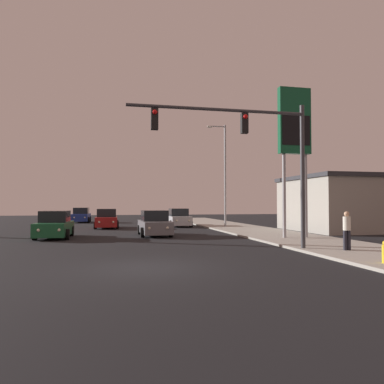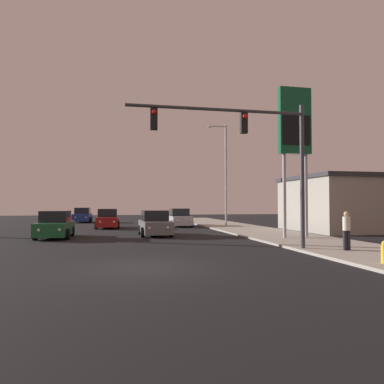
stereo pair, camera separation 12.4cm
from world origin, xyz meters
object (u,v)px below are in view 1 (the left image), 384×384
Objects in this scene: car_blue at (81,216)px; street_lamp at (224,170)px; car_silver at (179,218)px; car_red at (107,219)px; car_green at (55,226)px; gas_station_sign at (294,129)px; car_grey at (155,224)px; pedestrian_on_sidewalk at (347,229)px; traffic_light_mast at (254,144)px.

street_lamp is (13.12, -12.90, 4.36)m from car_blue.
car_silver is 13.85m from car_blue.
car_red is at bearing 107.23° from car_blue.
gas_station_sign is (14.22, -3.92, 5.86)m from car_green.
car_green is (-6.27, -0.48, 0.00)m from car_grey.
car_grey is at bearing 109.71° from car_blue.
car_red is at bearing 169.58° from street_lamp.
pedestrian_on_sidewalk is (0.31, -17.24, -4.08)m from street_lamp.
car_blue is (-9.59, 10.00, 0.00)m from car_silver.
car_blue is 30.85m from traffic_light_mast.
car_grey is 1.00× the size of car_green.
car_blue is 1.00× the size of car_green.
car_grey is 0.54× the size of traffic_light_mast.
pedestrian_on_sidewalk is (3.85, -20.13, 0.27)m from car_silver.
car_grey is at bearing -173.50° from car_green.
pedestrian_on_sidewalk is at bearing 121.98° from car_grey.
car_green is (-9.59, -10.04, 0.00)m from car_silver.
car_blue is 1.00× the size of car_red.
pedestrian_on_sidewalk reaches higher than car_blue.
gas_station_sign is (4.63, -13.97, 5.86)m from car_silver.
car_green is 15.56m from street_lamp.
street_lamp is (3.53, -2.90, 4.36)m from car_silver.
car_grey is at bearing 151.03° from gas_station_sign.
car_blue is 20.04m from car_green.
car_red is 21.75m from pedestrian_on_sidewalk.
car_blue and car_red have the same top height.
car_grey is 1.01× the size of car_red.
car_red is at bearing -106.36° from car_green.
car_blue is 18.91m from street_lamp.
car_grey and car_red have the same top height.
pedestrian_on_sidewalk is at bearing -97.24° from gas_station_sign.
pedestrian_on_sidewalk is at bearing -16.21° from traffic_light_mast.
gas_station_sign reaches higher than car_blue.
traffic_light_mast is 16.51m from street_lamp.
car_red is (3.02, 9.00, 0.00)m from car_green.
street_lamp is (10.10, -1.86, 4.36)m from car_red.
car_grey is at bearing 124.14° from pedestrian_on_sidewalk.
gas_station_sign is 5.39× the size of pedestrian_on_sidewalk.
street_lamp is at bearing 137.44° from car_blue.
traffic_light_mast is at bearing 90.67° from car_silver.
street_lamp is (13.12, 7.15, 4.36)m from car_green.
car_silver is at bearing 140.67° from street_lamp.
car_blue is at bearing 120.68° from gas_station_sign.
car_grey is (-3.32, -9.57, 0.00)m from car_silver.
gas_station_sign is (4.58, 5.06, 1.85)m from traffic_light_mast.
gas_station_sign reaches higher than car_silver.
traffic_light_mast reaches higher than car_silver.
gas_station_sign is (7.95, -4.40, 5.86)m from car_grey.
car_red is at bearing 130.90° from gas_station_sign.
gas_station_sign is at bearing 148.87° from car_grey.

